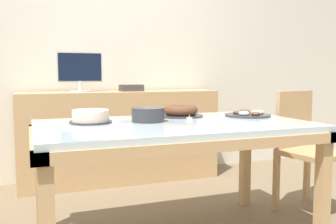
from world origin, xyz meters
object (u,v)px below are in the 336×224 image
(book_stack, at_px, (131,88))
(plate_stack, at_px, (148,115))
(computer_monitor, at_px, (80,72))
(tealight_centre, at_px, (225,120))
(cake_golden_bundt, at_px, (181,111))
(tealight_left_edge, at_px, (190,127))
(cake_chocolate_round, at_px, (91,117))
(pastry_platter, at_px, (248,114))
(tealight_right_edge, at_px, (221,126))
(chair, at_px, (305,145))
(tealight_near_cakes, at_px, (189,118))

(book_stack, relative_size, plate_stack, 1.06)
(computer_monitor, bearing_deg, tealight_centre, -65.61)
(cake_golden_bundt, relative_size, tealight_left_edge, 7.96)
(plate_stack, distance_m, tealight_left_edge, 0.41)
(plate_stack, bearing_deg, cake_golden_bundt, 32.42)
(cake_chocolate_round, xyz_separation_m, pastry_platter, (1.12, -0.02, -0.03))
(cake_chocolate_round, height_order, cake_golden_bundt, cake_chocolate_round)
(cake_chocolate_round, xyz_separation_m, plate_stack, (0.35, -0.06, 0.01))
(tealight_centre, height_order, tealight_right_edge, same)
(chair, xyz_separation_m, pastry_platter, (-0.53, -0.01, 0.26))
(pastry_platter, height_order, tealight_near_cakes, pastry_platter)
(book_stack, distance_m, tealight_left_edge, 1.76)
(computer_monitor, xyz_separation_m, tealight_centre, (0.70, -1.54, -0.31))
(cake_chocolate_round, bearing_deg, tealight_centre, -16.44)
(book_stack, bearing_deg, tealight_right_edge, -88.83)
(tealight_centre, bearing_deg, chair, 15.05)
(pastry_platter, bearing_deg, tealight_near_cakes, -173.19)
(cake_golden_bundt, height_order, tealight_near_cakes, cake_golden_bundt)
(plate_stack, height_order, tealight_near_cakes, plate_stack)
(tealight_near_cakes, bearing_deg, tealight_left_edge, -113.44)
(book_stack, bearing_deg, pastry_platter, -68.94)
(cake_chocolate_round, distance_m, tealight_left_edge, 0.65)
(plate_stack, bearing_deg, cake_chocolate_round, 169.73)
(cake_golden_bundt, xyz_separation_m, pastry_platter, (0.46, -0.15, -0.02))
(computer_monitor, height_order, tealight_near_cakes, computer_monitor)
(book_stack, bearing_deg, cake_chocolate_round, -115.06)
(cake_golden_bundt, height_order, plate_stack, plate_stack)
(computer_monitor, height_order, book_stack, computer_monitor)
(pastry_platter, xyz_separation_m, tealight_right_edge, (-0.47, -0.47, -0.00))
(book_stack, height_order, tealight_left_edge, book_stack)
(book_stack, bearing_deg, tealight_near_cakes, -88.98)
(book_stack, distance_m, plate_stack, 1.39)
(computer_monitor, distance_m, tealight_left_edge, 1.81)
(tealight_left_edge, relative_size, tealight_right_edge, 1.00)
(tealight_centre, xyz_separation_m, tealight_near_cakes, (-0.17, 0.16, 0.00))
(tealight_centre, bearing_deg, pastry_platter, 35.07)
(plate_stack, bearing_deg, tealight_left_edge, -72.64)
(computer_monitor, xyz_separation_m, plate_stack, (0.24, -1.36, -0.28))
(tealight_left_edge, xyz_separation_m, tealight_right_edge, (0.17, -0.04, 0.00))
(cake_chocolate_round, xyz_separation_m, tealight_left_edge, (0.47, -0.45, -0.03))
(cake_chocolate_round, relative_size, cake_golden_bundt, 0.82)
(cake_golden_bundt, xyz_separation_m, plate_stack, (-0.30, -0.19, 0.01))
(computer_monitor, bearing_deg, cake_chocolate_round, -94.85)
(chair, bearing_deg, tealight_centre, -164.95)
(computer_monitor, relative_size, tealight_centre, 10.60)
(chair, relative_size, tealight_near_cakes, 23.50)
(plate_stack, bearing_deg, chair, 2.31)
(tealight_centre, relative_size, tealight_right_edge, 1.00)
(pastry_platter, distance_m, plate_stack, 0.77)
(chair, relative_size, computer_monitor, 2.22)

